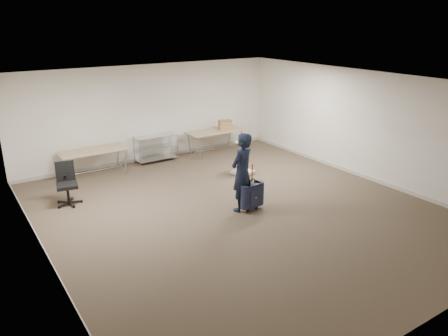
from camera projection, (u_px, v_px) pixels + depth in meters
ground at (238, 211)px, 9.63m from camera, size 9.00×9.00×0.00m
room_shell at (206, 189)px, 10.71m from camera, size 8.00×9.00×9.00m
folding_table_left at (94, 152)px, 11.54m from camera, size 1.80×0.75×0.73m
folding_table_right at (215, 132)px, 13.52m from camera, size 1.80×0.75×0.73m
wire_shelf at (156, 147)px, 12.80m from camera, size 1.22×0.47×0.80m
person at (242, 172)px, 9.42m from camera, size 0.74×0.61×1.75m
suitcase at (252, 195)px, 9.53m from camera, size 0.41×0.25×1.07m
office_chair at (68, 192)px, 9.90m from camera, size 0.59×0.59×0.97m
equipment_cart at (243, 166)px, 11.80m from camera, size 0.59×0.59×0.92m
cardboard_box at (225, 125)px, 13.59m from camera, size 0.45×0.39×0.29m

